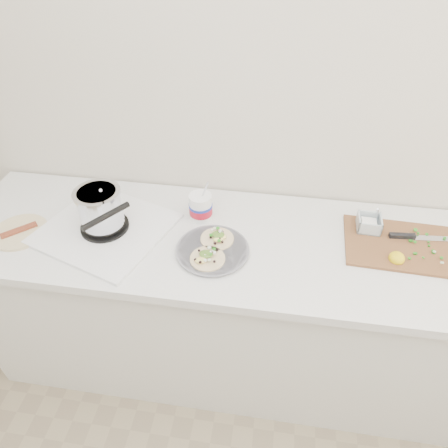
# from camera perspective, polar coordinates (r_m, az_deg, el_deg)

# --- Properties ---
(counter) EXTENTS (2.44, 0.66, 0.90)m
(counter) POSITION_cam_1_polar(r_m,az_deg,el_deg) (1.94, 3.00, -11.80)
(counter) COLOR silver
(counter) RESTS_ON ground
(stove) EXTENTS (0.59, 0.57, 0.23)m
(stove) POSITION_cam_1_polar(r_m,az_deg,el_deg) (1.67, -17.00, 1.14)
(stove) COLOR silver
(stove) RESTS_ON counter
(taco_plate) EXTENTS (0.29, 0.29, 0.04)m
(taco_plate) POSITION_cam_1_polar(r_m,az_deg,el_deg) (1.54, -1.66, -3.49)
(taco_plate) COLOR slate
(taco_plate) RESTS_ON counter
(tub) EXTENTS (0.10, 0.10, 0.22)m
(tub) POSITION_cam_1_polar(r_m,az_deg,el_deg) (1.67, -3.28, 2.69)
(tub) COLOR white
(tub) RESTS_ON counter
(cutboard) EXTENTS (0.43, 0.31, 0.07)m
(cutboard) POSITION_cam_1_polar(r_m,az_deg,el_deg) (1.72, 23.71, -2.27)
(cutboard) COLOR brown
(cutboard) RESTS_ON counter
(bacon_plate) EXTENTS (0.22, 0.22, 0.02)m
(bacon_plate) POSITION_cam_1_polar(r_m,az_deg,el_deg) (1.83, -27.16, -1.01)
(bacon_plate) COLOR tan
(bacon_plate) RESTS_ON counter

